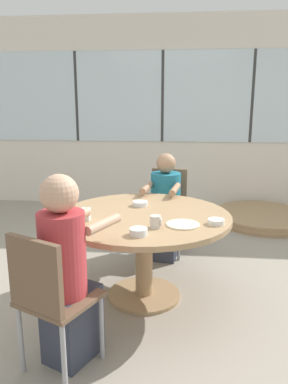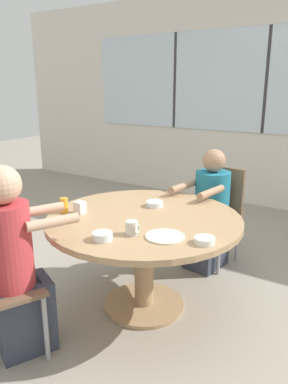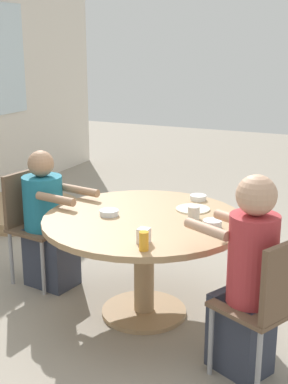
# 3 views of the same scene
# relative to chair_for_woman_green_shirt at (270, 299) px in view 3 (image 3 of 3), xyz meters

# --- Properties ---
(ground_plane) EXTENTS (16.00, 16.00, 0.00)m
(ground_plane) POSITION_rel_chair_for_woman_green_shirt_xyz_m (0.45, 0.96, -0.53)
(ground_plane) COLOR gray
(dining_table) EXTENTS (1.37, 1.37, 0.72)m
(dining_table) POSITION_rel_chair_for_woman_green_shirt_xyz_m (0.45, 0.96, 0.05)
(dining_table) COLOR tan
(dining_table) RESTS_ON ground_plane
(chair_for_woman_green_shirt) EXTENTS (0.53, 0.53, 0.88)m
(chair_for_woman_green_shirt) POSITION_rel_chair_for_woman_green_shirt_xyz_m (0.00, 0.00, 0.00)
(chair_for_woman_green_shirt) COLOR brown
(chair_for_woman_green_shirt) RESTS_ON ground_plane
(chair_for_man_blue_shirt) EXTENTS (0.45, 0.45, 0.88)m
(chair_for_man_blue_shirt) POSITION_rel_chair_for_woman_green_shirt_xyz_m (0.61, 2.00, 0.00)
(chair_for_man_blue_shirt) COLOR brown
(chair_for_man_blue_shirt) RESTS_ON ground_plane
(person_woman_green_shirt) EXTENTS (0.46, 0.57, 1.19)m
(person_woman_green_shirt) POSITION_rel_chair_for_woman_green_shirt_xyz_m (0.07, 0.14, 0.03)
(person_woman_green_shirt) COLOR #333847
(person_woman_green_shirt) RESTS_ON ground_plane
(person_man_blue_shirt) EXTENTS (0.38, 0.60, 1.08)m
(person_man_blue_shirt) POSITION_rel_chair_for_woman_green_shirt_xyz_m (0.58, 1.84, -0.05)
(person_man_blue_shirt) COLOR #333847
(person_man_blue_shirt) RESTS_ON ground_plane
(coffee_mug) EXTENTS (0.08, 0.08, 0.09)m
(coffee_mug) POSITION_rel_chair_for_woman_green_shirt_xyz_m (0.57, 0.64, 0.23)
(coffee_mug) COLOR beige
(coffee_mug) RESTS_ON dining_table
(juice_glass) EXTENTS (0.06, 0.06, 0.11)m
(juice_glass) POSITION_rel_chair_for_woman_green_shirt_xyz_m (-0.07, 0.71, 0.24)
(juice_glass) COLOR gold
(juice_glass) RESTS_ON dining_table
(milk_carton_small) EXTENTS (0.07, 0.07, 0.09)m
(milk_carton_small) POSITION_rel_chair_for_woman_green_shirt_xyz_m (0.03, 0.76, 0.23)
(milk_carton_small) COLOR silver
(milk_carton_small) RESTS_ON dining_table
(bowl_white_shallow) EXTENTS (0.13, 0.13, 0.04)m
(bowl_white_shallow) POSITION_rel_chair_for_woman_green_shirt_xyz_m (0.40, 1.19, 0.21)
(bowl_white_shallow) COLOR silver
(bowl_white_shallow) RESTS_ON dining_table
(bowl_cereal) EXTENTS (0.12, 0.12, 0.05)m
(bowl_cereal) POSITION_rel_chair_for_woman_green_shirt_xyz_m (0.46, 0.48, 0.21)
(bowl_cereal) COLOR silver
(bowl_cereal) RESTS_ON dining_table
(bowl_fruit) EXTENTS (0.12, 0.12, 0.04)m
(bowl_fruit) POSITION_rel_chair_for_woman_green_shirt_xyz_m (1.00, 0.76, 0.21)
(bowl_fruit) COLOR white
(bowl_fruit) RESTS_ON dining_table
(plate_tortillas) EXTENTS (0.24, 0.24, 0.01)m
(plate_tortillas) POSITION_rel_chair_for_woman_green_shirt_xyz_m (0.76, 0.71, 0.19)
(plate_tortillas) COLOR beige
(plate_tortillas) RESTS_ON dining_table
(folded_table_stack) EXTENTS (1.30, 1.30, 0.12)m
(folded_table_stack) POSITION_rel_chair_for_woman_green_shirt_xyz_m (1.87, 3.10, -0.47)
(folded_table_stack) COLOR tan
(folded_table_stack) RESTS_ON ground_plane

